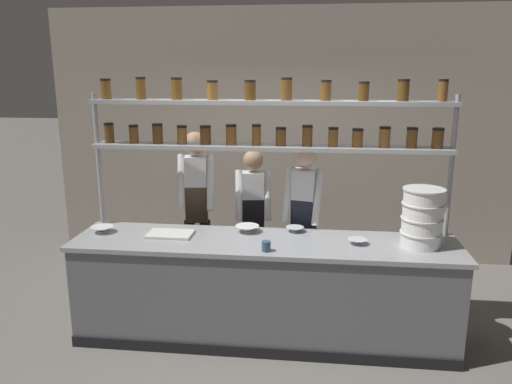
{
  "coord_description": "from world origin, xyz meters",
  "views": [
    {
      "loc": [
        0.4,
        -4.1,
        2.36
      ],
      "look_at": [
        -0.09,
        0.2,
        1.3
      ],
      "focal_mm": 35.0,
      "sensor_mm": 36.0,
      "label": 1
    }
  ],
  "objects_px": {
    "cutting_board": "(170,234)",
    "prep_bowl_center_front": "(357,242)",
    "chef_center": "(253,216)",
    "chef_right": "(304,218)",
    "chef_left": "(197,204)",
    "prep_bowl_near_right": "(247,229)",
    "spice_shelf_unit": "(268,129)",
    "prep_bowl_near_left": "(295,229)",
    "serving_cup_front": "(266,246)",
    "prep_bowl_center_back": "(102,229)",
    "container_stack": "(422,218)"
  },
  "relations": [
    {
      "from": "spice_shelf_unit",
      "to": "chef_right",
      "type": "height_order",
      "value": "spice_shelf_unit"
    },
    {
      "from": "chef_right",
      "to": "spice_shelf_unit",
      "type": "bearing_deg",
      "value": -131.64
    },
    {
      "from": "spice_shelf_unit",
      "to": "container_stack",
      "type": "distance_m",
      "value": 1.52
    },
    {
      "from": "chef_left",
      "to": "spice_shelf_unit",
      "type": "bearing_deg",
      "value": -35.92
    },
    {
      "from": "spice_shelf_unit",
      "to": "prep_bowl_center_front",
      "type": "height_order",
      "value": "spice_shelf_unit"
    },
    {
      "from": "chef_left",
      "to": "prep_bowl_near_left",
      "type": "distance_m",
      "value": 1.12
    },
    {
      "from": "chef_center",
      "to": "container_stack",
      "type": "relative_size",
      "value": 3.18
    },
    {
      "from": "chef_right",
      "to": "chef_left",
      "type": "bearing_deg",
      "value": -174.81
    },
    {
      "from": "spice_shelf_unit",
      "to": "prep_bowl_center_back",
      "type": "xyz_separation_m",
      "value": [
        -1.5,
        -0.27,
        -0.91
      ]
    },
    {
      "from": "spice_shelf_unit",
      "to": "serving_cup_front",
      "type": "xyz_separation_m",
      "value": [
        0.04,
        -0.59,
        -0.89
      ]
    },
    {
      "from": "cutting_board",
      "to": "prep_bowl_center_back",
      "type": "distance_m",
      "value": 0.64
    },
    {
      "from": "prep_bowl_center_front",
      "to": "container_stack",
      "type": "bearing_deg",
      "value": 1.62
    },
    {
      "from": "spice_shelf_unit",
      "to": "chef_center",
      "type": "xyz_separation_m",
      "value": [
        -0.19,
        0.46,
        -0.95
      ]
    },
    {
      "from": "chef_left",
      "to": "prep_bowl_near_right",
      "type": "distance_m",
      "value": 0.78
    },
    {
      "from": "spice_shelf_unit",
      "to": "chef_left",
      "type": "relative_size",
      "value": 1.83
    },
    {
      "from": "chef_left",
      "to": "prep_bowl_near_right",
      "type": "xyz_separation_m",
      "value": [
        0.59,
        -0.5,
        -0.09
      ]
    },
    {
      "from": "prep_bowl_center_front",
      "to": "serving_cup_front",
      "type": "bearing_deg",
      "value": -161.27
    },
    {
      "from": "prep_bowl_center_back",
      "to": "chef_right",
      "type": "bearing_deg",
      "value": 15.41
    },
    {
      "from": "prep_bowl_near_right",
      "to": "cutting_board",
      "type": "bearing_deg",
      "value": -165.35
    },
    {
      "from": "prep_bowl_center_back",
      "to": "serving_cup_front",
      "type": "bearing_deg",
      "value": -11.65
    },
    {
      "from": "serving_cup_front",
      "to": "cutting_board",
      "type": "bearing_deg",
      "value": 161.35
    },
    {
      "from": "serving_cup_front",
      "to": "prep_bowl_center_front",
      "type": "bearing_deg",
      "value": 18.73
    },
    {
      "from": "container_stack",
      "to": "prep_bowl_near_left",
      "type": "xyz_separation_m",
      "value": [
        -1.06,
        0.26,
        -0.23
      ]
    },
    {
      "from": "spice_shelf_unit",
      "to": "prep_bowl_center_front",
      "type": "bearing_deg",
      "value": -22.65
    },
    {
      "from": "container_stack",
      "to": "prep_bowl_center_front",
      "type": "relative_size",
      "value": 3.0
    },
    {
      "from": "prep_bowl_near_right",
      "to": "serving_cup_front",
      "type": "height_order",
      "value": "serving_cup_front"
    },
    {
      "from": "chef_center",
      "to": "prep_bowl_near_right",
      "type": "relative_size",
      "value": 7.25
    },
    {
      "from": "prep_bowl_near_left",
      "to": "prep_bowl_center_back",
      "type": "height_order",
      "value": "prep_bowl_center_back"
    },
    {
      "from": "cutting_board",
      "to": "prep_bowl_center_front",
      "type": "relative_size",
      "value": 2.41
    },
    {
      "from": "spice_shelf_unit",
      "to": "cutting_board",
      "type": "bearing_deg",
      "value": -161.4
    },
    {
      "from": "chef_right",
      "to": "prep_bowl_near_right",
      "type": "height_order",
      "value": "chef_right"
    },
    {
      "from": "container_stack",
      "to": "prep_bowl_near_right",
      "type": "relative_size",
      "value": 2.28
    },
    {
      "from": "prep_bowl_near_left",
      "to": "prep_bowl_center_front",
      "type": "relative_size",
      "value": 1.0
    },
    {
      "from": "prep_bowl_center_back",
      "to": "serving_cup_front",
      "type": "relative_size",
      "value": 2.37
    },
    {
      "from": "container_stack",
      "to": "prep_bowl_near_right",
      "type": "xyz_separation_m",
      "value": [
        -1.5,
        0.21,
        -0.22
      ]
    },
    {
      "from": "spice_shelf_unit",
      "to": "prep_bowl_center_front",
      "type": "xyz_separation_m",
      "value": [
        0.8,
        -0.33,
        -0.91
      ]
    },
    {
      "from": "prep_bowl_near_left",
      "to": "prep_bowl_center_back",
      "type": "relative_size",
      "value": 0.82
    },
    {
      "from": "chef_center",
      "to": "cutting_board",
      "type": "distance_m",
      "value": 1.0
    },
    {
      "from": "chef_right",
      "to": "prep_bowl_center_back",
      "type": "relative_size",
      "value": 8.24
    },
    {
      "from": "prep_bowl_near_left",
      "to": "spice_shelf_unit",
      "type": "bearing_deg",
      "value": 167.85
    },
    {
      "from": "spice_shelf_unit",
      "to": "prep_bowl_center_back",
      "type": "relative_size",
      "value": 15.93
    },
    {
      "from": "chef_center",
      "to": "chef_right",
      "type": "relative_size",
      "value": 0.95
    },
    {
      "from": "cutting_board",
      "to": "prep_bowl_near_left",
      "type": "height_order",
      "value": "prep_bowl_near_left"
    },
    {
      "from": "chef_left",
      "to": "prep_bowl_center_front",
      "type": "height_order",
      "value": "chef_left"
    },
    {
      "from": "chef_center",
      "to": "prep_bowl_near_left",
      "type": "height_order",
      "value": "chef_center"
    },
    {
      "from": "chef_center",
      "to": "chef_right",
      "type": "distance_m",
      "value": 0.57
    },
    {
      "from": "spice_shelf_unit",
      "to": "prep_bowl_near_left",
      "type": "height_order",
      "value": "spice_shelf_unit"
    },
    {
      "from": "chef_left",
      "to": "prep_bowl_center_back",
      "type": "distance_m",
      "value": 0.99
    },
    {
      "from": "container_stack",
      "to": "prep_bowl_near_right",
      "type": "distance_m",
      "value": 1.53
    },
    {
      "from": "prep_bowl_center_front",
      "to": "spice_shelf_unit",
      "type": "bearing_deg",
      "value": 157.35
    }
  ]
}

